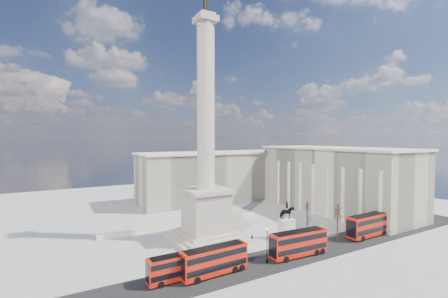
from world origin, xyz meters
name	(u,v)px	position (x,y,z in m)	size (l,w,h in m)	color
ground	(217,248)	(0.00, 0.00, 0.00)	(180.00, 180.00, 0.00)	#A3A19B
asphalt_road	(270,261)	(5.00, -10.00, 0.00)	(120.00, 9.00, 0.01)	black
nelsons_column	(206,178)	(0.00, 5.00, 12.92)	(14.00, 14.00, 49.85)	#AFA292
balustrade_wall	(186,224)	(0.00, 16.00, 0.55)	(40.00, 0.60, 1.10)	beige
building_east	(335,179)	(45.00, 10.00, 9.32)	(19.00, 46.00, 18.60)	beige
building_northeast	(213,176)	(20.00, 40.00, 8.32)	(51.00, 17.00, 16.60)	beige
red_bus_a	(180,266)	(-11.17, -8.88, 2.06)	(9.72, 2.42, 3.93)	red
red_bus_b	(215,260)	(-5.86, -10.06, 2.33)	(11.06, 3.08, 4.44)	red
red_bus_c	(299,243)	(10.76, -11.00, 2.42)	(11.48, 3.22, 4.60)	red
red_bus_d	(369,225)	(31.66, -10.38, 2.54)	(12.01, 3.08, 4.84)	red
victorian_lamp	(267,242)	(4.03, -10.41, 3.54)	(0.52, 0.52, 6.02)	black
equestrian_statue	(287,226)	(15.21, -2.73, 2.77)	(3.83, 2.87, 8.02)	beige
bare_tree_near	(338,210)	(23.11, -9.23, 6.45)	(1.87, 1.87, 8.19)	#332319
bare_tree_mid	(307,205)	(25.77, 1.96, 5.03)	(1.68, 1.68, 6.38)	#332319
bare_tree_far	(320,193)	(38.88, 10.16, 5.49)	(1.71, 1.71, 6.96)	#332319
pedestrian_walking	(283,243)	(11.08, -6.47, 0.94)	(0.69, 0.45, 1.88)	#222328
pedestrian_standing	(361,227)	(34.34, -6.50, 0.77)	(0.75, 0.58, 1.54)	#222328
pedestrian_crossing	(252,239)	(7.32, -1.27, 0.88)	(1.03, 0.43, 1.77)	#222328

